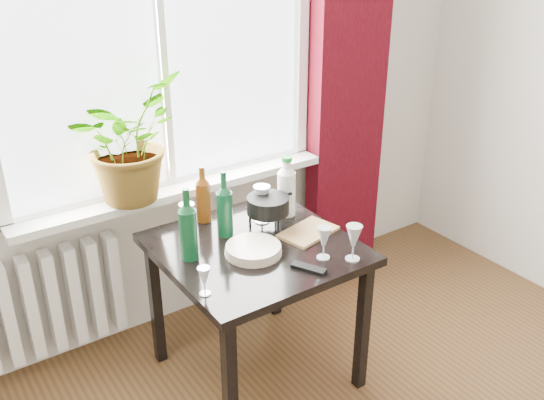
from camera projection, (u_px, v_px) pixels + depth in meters
window at (159, 35)px, 2.86m from camera, size 1.72×0.08×1.62m
windowsill at (176, 189)px, 3.14m from camera, size 1.72×0.20×0.04m
curtain at (349, 71)px, 3.49m from camera, size 0.50×0.12×2.56m
radiator at (42, 304)px, 2.98m from camera, size 0.80×0.10×0.55m
table at (255, 262)px, 2.82m from camera, size 0.85×0.85×0.74m
potted_plant at (126, 140)px, 2.87m from camera, size 0.72×0.71×0.60m
wine_bottle_left at (188, 224)px, 2.61m from camera, size 0.10×0.10×0.34m
wine_bottle_right at (224, 204)px, 2.81m from camera, size 0.09×0.09×0.33m
bottle_amber at (203, 193)px, 2.94m from camera, size 0.09×0.09×0.30m
cleaning_bottle at (286, 185)px, 3.00m from camera, size 0.12×0.12×0.32m
wineglass_front_right at (324, 243)px, 2.65m from camera, size 0.07×0.07×0.16m
wineglass_far_right at (353, 242)px, 2.63m from camera, size 0.08×0.08×0.17m
wineglass_back_center at (262, 204)px, 2.95m from camera, size 0.11×0.11×0.20m
wineglass_back_left at (187, 220)px, 2.82m from camera, size 0.08×0.08×0.18m
wineglass_front_left at (204, 281)px, 2.40m from camera, size 0.06×0.06×0.13m
plate_stack at (253, 250)px, 2.71m from camera, size 0.32×0.32×0.04m
fondue_pot at (268, 212)px, 2.91m from camera, size 0.26×0.23×0.16m
tv_remote at (309, 268)px, 2.59m from camera, size 0.11×0.16×0.02m
cutting_board at (308, 232)px, 2.88m from camera, size 0.30×0.23×0.01m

